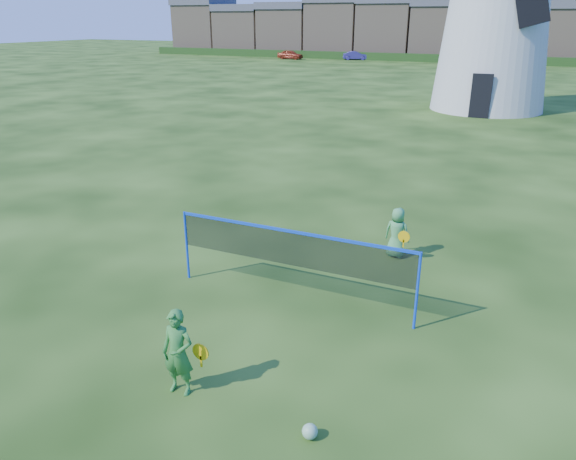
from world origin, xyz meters
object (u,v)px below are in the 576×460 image
(badminton_net, at_px, (291,249))
(player_boy, at_px, (397,233))
(car_left, at_px, (290,55))
(car_right, at_px, (356,56))
(play_ball, at_px, (310,431))
(player_girl, at_px, (178,353))

(badminton_net, height_order, player_boy, badminton_net)
(car_left, height_order, car_right, car_left)
(player_boy, distance_m, play_ball, 6.51)
(car_left, bearing_deg, car_right, -71.63)
(badminton_net, distance_m, player_girl, 3.36)
(player_girl, height_order, player_boy, player_girl)
(badminton_net, bearing_deg, player_girl, -95.99)
(car_right, bearing_deg, badminton_net, 177.61)
(player_girl, bearing_deg, player_boy, 70.13)
(play_ball, bearing_deg, player_boy, 94.24)
(play_ball, relative_size, car_right, 0.06)
(car_left, bearing_deg, play_ball, -152.83)
(badminton_net, height_order, player_girl, badminton_net)
(play_ball, distance_m, car_left, 72.95)
(play_ball, relative_size, car_left, 0.06)
(player_girl, relative_size, play_ball, 6.37)
(player_girl, distance_m, car_left, 71.98)
(player_girl, relative_size, car_right, 0.41)
(player_boy, relative_size, play_ball, 5.55)
(badminton_net, bearing_deg, play_ball, -61.61)
(play_ball, distance_m, car_right, 72.13)
(player_girl, xyz_separation_m, player_boy, (1.71, 6.39, -0.09))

